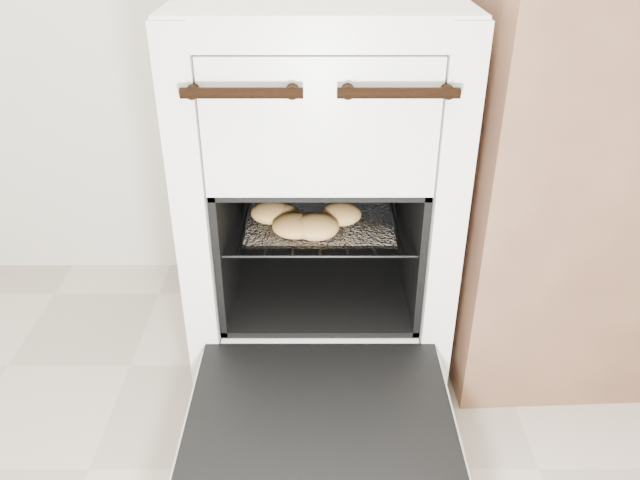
# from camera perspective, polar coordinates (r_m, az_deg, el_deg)

# --- Properties ---
(stove) EXTENTS (0.60, 0.67, 0.93)m
(stove) POSITION_cam_1_polar(r_m,az_deg,el_deg) (1.58, -0.01, 4.20)
(stove) COLOR silver
(stove) RESTS_ON ground
(oven_door) EXTENTS (0.54, 0.42, 0.04)m
(oven_door) POSITION_cam_1_polar(r_m,az_deg,el_deg) (1.30, 0.02, -15.70)
(oven_door) COLOR black
(oven_door) RESTS_ON stove
(oven_rack) EXTENTS (0.44, 0.42, 0.01)m
(oven_rack) POSITION_cam_1_polar(r_m,az_deg,el_deg) (1.53, -0.00, 2.32)
(oven_rack) COLOR black
(oven_rack) RESTS_ON stove
(foil_sheet) EXTENTS (0.34, 0.30, 0.01)m
(foil_sheet) POSITION_cam_1_polar(r_m,az_deg,el_deg) (1.51, -0.00, 2.18)
(foil_sheet) COLOR silver
(foil_sheet) RESTS_ON oven_rack
(baked_rolls) EXTENTS (0.28, 0.20, 0.05)m
(baked_rolls) POSITION_cam_1_polar(r_m,az_deg,el_deg) (1.44, -1.56, 1.91)
(baked_rolls) COLOR tan
(baked_rolls) RESTS_ON foil_sheet
(counter) EXTENTS (0.99, 0.69, 0.96)m
(counter) POSITION_cam_1_polar(r_m,az_deg,el_deg) (1.81, 26.77, 5.30)
(counter) COLOR brown
(counter) RESTS_ON ground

